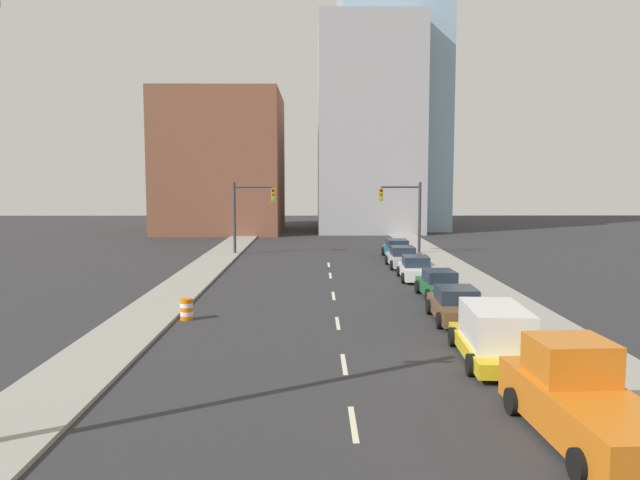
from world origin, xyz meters
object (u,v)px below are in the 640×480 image
(sedan_brown, at_px, (456,306))
(sedan_green, at_px, (439,285))
(traffic_signal_left, at_px, (246,208))
(traffic_signal_right, at_px, (408,208))
(sedan_silver, at_px, (402,258))
(pickup_truck_orange, at_px, (583,402))
(box_truck_yellow, at_px, (494,335))
(sedan_white, at_px, (416,269))
(traffic_barrel, at_px, (187,309))
(sedan_teal, at_px, (397,249))

(sedan_brown, height_order, sedan_green, sedan_brown)
(traffic_signal_left, bearing_deg, traffic_signal_right, 0.00)
(traffic_signal_left, relative_size, sedan_silver, 1.32)
(pickup_truck_orange, xyz_separation_m, sedan_brown, (-0.20, 12.57, -0.24))
(pickup_truck_orange, height_order, box_truck_yellow, pickup_truck_orange)
(box_truck_yellow, xyz_separation_m, sedan_white, (0.10, 17.50, -0.26))
(sedan_silver, bearing_deg, box_truck_yellow, -90.74)
(traffic_barrel, relative_size, sedan_white, 0.21)
(sedan_silver, distance_m, sedan_teal, 5.45)
(pickup_truck_orange, bearing_deg, sedan_silver, 87.43)
(pickup_truck_orange, distance_m, sedan_brown, 12.58)
(traffic_signal_right, xyz_separation_m, traffic_barrel, (-13.42, -24.09, -3.35))
(traffic_signal_left, distance_m, traffic_signal_right, 13.39)
(sedan_teal, bearing_deg, traffic_barrel, -120.56)
(box_truck_yellow, distance_m, sedan_green, 11.56)
(traffic_barrel, xyz_separation_m, box_truck_yellow, (11.89, -6.47, 0.46))
(sedan_brown, bearing_deg, pickup_truck_orange, -87.76)
(traffic_barrel, height_order, pickup_truck_orange, pickup_truck_orange)
(traffic_signal_left, xyz_separation_m, traffic_barrel, (-0.03, -24.09, -3.35))
(pickup_truck_orange, xyz_separation_m, sedan_green, (0.14, 18.00, -0.26))
(sedan_white, bearing_deg, sedan_teal, 90.32)
(traffic_signal_left, distance_m, sedan_green, 22.86)
(sedan_green, bearing_deg, sedan_white, 90.70)
(box_truck_yellow, bearing_deg, sedan_teal, 92.36)
(traffic_signal_left, distance_m, sedan_teal, 12.83)
(sedan_green, bearing_deg, traffic_barrel, -159.89)
(sedan_white, bearing_deg, sedan_brown, -88.37)
(traffic_signal_left, relative_size, traffic_barrel, 6.30)
(sedan_white, relative_size, sedan_teal, 1.00)
(traffic_barrel, distance_m, box_truck_yellow, 13.55)
(pickup_truck_orange, xyz_separation_m, box_truck_yellow, (-0.27, 6.45, 0.01))
(pickup_truck_orange, height_order, sedan_brown, pickup_truck_orange)
(sedan_white, bearing_deg, sedan_silver, 92.28)
(traffic_signal_right, relative_size, pickup_truck_orange, 0.97)
(pickup_truck_orange, relative_size, box_truck_yellow, 1.06)
(box_truck_yellow, bearing_deg, traffic_signal_right, 90.27)
(traffic_barrel, bearing_deg, sedan_teal, 60.81)
(pickup_truck_orange, height_order, sedan_teal, pickup_truck_orange)
(traffic_barrel, relative_size, pickup_truck_orange, 0.15)
(box_truck_yellow, distance_m, sedan_teal, 28.45)
(traffic_signal_right, bearing_deg, sedan_green, -93.35)
(sedan_brown, relative_size, sedan_silver, 1.00)
(traffic_barrel, distance_m, sedan_white, 16.29)
(sedan_white, bearing_deg, traffic_signal_left, 134.27)
(box_truck_yellow, distance_m, sedan_silver, 23.01)
(sedan_brown, xyz_separation_m, sedan_green, (0.34, 5.43, -0.02))
(traffic_signal_right, xyz_separation_m, sedan_white, (-1.42, -13.07, -3.16))
(sedan_brown, xyz_separation_m, sedan_silver, (-0.01, 16.89, -0.01))
(traffic_signal_right, height_order, sedan_teal, traffic_signal_right)
(pickup_truck_orange, bearing_deg, sedan_green, 86.57)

